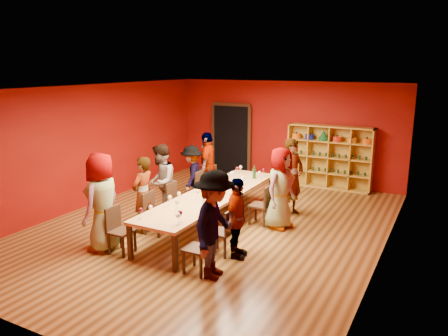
% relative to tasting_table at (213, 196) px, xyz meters
% --- Properties ---
extents(room_shell, '(7.10, 9.10, 3.04)m').
position_rel_tasting_table_xyz_m(room_shell, '(0.00, 0.00, 0.80)').
color(room_shell, '#583817').
rests_on(room_shell, ground).
extents(tasting_table, '(1.10, 4.50, 0.75)m').
position_rel_tasting_table_xyz_m(tasting_table, '(0.00, 0.00, 0.00)').
color(tasting_table, tan).
rests_on(tasting_table, ground).
extents(doorway, '(1.40, 0.17, 2.30)m').
position_rel_tasting_table_xyz_m(doorway, '(-1.80, 4.43, 0.42)').
color(doorway, black).
rests_on(doorway, ground).
extents(shelving_unit, '(2.40, 0.40, 1.80)m').
position_rel_tasting_table_xyz_m(shelving_unit, '(1.40, 4.32, 0.28)').
color(shelving_unit, '#B68E29').
rests_on(shelving_unit, ground).
extents(chair_person_left_0, '(0.42, 0.42, 0.89)m').
position_rel_tasting_table_xyz_m(chair_person_left_0, '(-0.91, -2.00, -0.20)').
color(chair_person_left_0, black).
rests_on(chair_person_left_0, ground).
extents(person_left_0, '(0.62, 0.98, 1.89)m').
position_rel_tasting_table_xyz_m(person_left_0, '(-1.27, -2.00, 0.24)').
color(person_left_0, beige).
rests_on(person_left_0, ground).
extents(chair_person_left_1, '(0.42, 0.42, 0.89)m').
position_rel_tasting_table_xyz_m(chair_person_left_1, '(-0.91, -0.92, -0.20)').
color(chair_person_left_1, black).
rests_on(chair_person_left_1, ground).
extents(person_left_1, '(0.44, 0.59, 1.63)m').
position_rel_tasting_table_xyz_m(person_left_1, '(-1.15, -0.92, 0.11)').
color(person_left_1, beige).
rests_on(person_left_1, ground).
extents(chair_person_left_2, '(0.42, 0.42, 0.89)m').
position_rel_tasting_table_xyz_m(chair_person_left_2, '(-0.91, -0.08, -0.20)').
color(chair_person_left_2, black).
rests_on(chair_person_left_2, ground).
extents(person_left_2, '(0.76, 0.96, 1.74)m').
position_rel_tasting_table_xyz_m(person_left_2, '(-1.30, -0.08, 0.17)').
color(person_left_2, pink).
rests_on(person_left_2, ground).
extents(chair_person_left_3, '(0.42, 0.42, 0.89)m').
position_rel_tasting_table_xyz_m(chair_person_left_3, '(-0.91, 1.13, -0.20)').
color(chair_person_left_3, black).
rests_on(chair_person_left_3, ground).
extents(person_left_3, '(0.73, 1.06, 1.52)m').
position_rel_tasting_table_xyz_m(person_left_3, '(-1.24, 1.13, 0.06)').
color(person_left_3, '#505055').
rests_on(person_left_3, ground).
extents(chair_person_left_4, '(0.42, 0.42, 0.89)m').
position_rel_tasting_table_xyz_m(chair_person_left_4, '(-0.91, 1.79, -0.20)').
color(chair_person_left_4, black).
rests_on(chair_person_left_4, ground).
extents(person_left_4, '(0.76, 1.13, 1.77)m').
position_rel_tasting_table_xyz_m(person_left_4, '(-1.16, 1.79, 0.19)').
color(person_left_4, pink).
rests_on(person_left_4, ground).
extents(chair_person_right_0, '(0.42, 0.42, 0.89)m').
position_rel_tasting_table_xyz_m(chair_person_right_0, '(0.91, -2.00, -0.20)').
color(chair_person_right_0, black).
rests_on(chair_person_right_0, ground).
extents(person_right_0, '(0.64, 1.24, 1.83)m').
position_rel_tasting_table_xyz_m(person_right_0, '(1.17, -2.00, 0.22)').
color(person_right_0, '#121333').
rests_on(person_right_0, ground).
extents(chair_person_right_1, '(0.42, 0.42, 0.89)m').
position_rel_tasting_table_xyz_m(chair_person_right_1, '(0.91, -1.15, -0.20)').
color(chair_person_right_1, black).
rests_on(chair_person_right_1, ground).
extents(person_right_1, '(0.58, 0.95, 1.51)m').
position_rel_tasting_table_xyz_m(person_right_1, '(1.15, -1.15, 0.06)').
color(person_right_1, silver).
rests_on(person_right_1, ground).
extents(chair_person_right_3, '(0.42, 0.42, 0.89)m').
position_rel_tasting_table_xyz_m(chair_person_right_3, '(0.91, 0.65, -0.20)').
color(chair_person_right_3, black).
rests_on(chair_person_right_3, ground).
extents(person_right_3, '(0.63, 0.94, 1.78)m').
position_rel_tasting_table_xyz_m(person_right_3, '(1.30, 0.65, 0.19)').
color(person_right_3, '#5C8EBE').
rests_on(person_right_3, ground).
extents(chair_person_right_4, '(0.42, 0.42, 0.89)m').
position_rel_tasting_table_xyz_m(chair_person_right_4, '(0.91, 1.57, -0.20)').
color(chair_person_right_4, black).
rests_on(chair_person_right_4, ground).
extents(person_right_4, '(0.66, 0.78, 1.82)m').
position_rel_tasting_table_xyz_m(person_right_4, '(1.25, 1.57, 0.21)').
color(person_right_4, '#151D3B').
rests_on(person_right_4, ground).
extents(wine_glass_0, '(0.08, 0.08, 0.21)m').
position_rel_tasting_table_xyz_m(wine_glass_0, '(-0.36, -1.08, 0.20)').
color(wine_glass_0, white).
rests_on(wine_glass_0, tasting_table).
extents(wine_glass_1, '(0.09, 0.09, 0.22)m').
position_rel_tasting_table_xyz_m(wine_glass_1, '(0.27, 0.95, 0.21)').
color(wine_glass_1, white).
rests_on(wine_glass_1, tasting_table).
extents(wine_glass_2, '(0.07, 0.07, 0.18)m').
position_rel_tasting_table_xyz_m(wine_glass_2, '(0.36, 1.69, 0.18)').
color(wine_glass_2, white).
rests_on(wine_glass_2, tasting_table).
extents(wine_glass_3, '(0.09, 0.09, 0.22)m').
position_rel_tasting_table_xyz_m(wine_glass_3, '(-0.37, -1.98, 0.21)').
color(wine_glass_3, white).
rests_on(wine_glass_3, tasting_table).
extents(wine_glass_4, '(0.09, 0.09, 0.22)m').
position_rel_tasting_table_xyz_m(wine_glass_4, '(-0.27, 0.74, 0.21)').
color(wine_glass_4, white).
rests_on(wine_glass_4, tasting_table).
extents(wine_glass_5, '(0.08, 0.08, 0.19)m').
position_rel_tasting_table_xyz_m(wine_glass_5, '(0.32, 0.10, 0.19)').
color(wine_glass_5, white).
rests_on(wine_glass_5, tasting_table).
extents(wine_glass_6, '(0.07, 0.07, 0.18)m').
position_rel_tasting_table_xyz_m(wine_glass_6, '(0.27, -0.11, 0.18)').
color(wine_glass_6, white).
rests_on(wine_glass_6, tasting_table).
extents(wine_glass_7, '(0.09, 0.09, 0.22)m').
position_rel_tasting_table_xyz_m(wine_glass_7, '(0.12, 0.26, 0.21)').
color(wine_glass_7, white).
rests_on(wine_glass_7, tasting_table).
extents(wine_glass_8, '(0.08, 0.08, 0.21)m').
position_rel_tasting_table_xyz_m(wine_glass_8, '(-0.29, 1.77, 0.20)').
color(wine_glass_8, white).
rests_on(wine_glass_8, tasting_table).
extents(wine_glass_9, '(0.09, 0.09, 0.22)m').
position_rel_tasting_table_xyz_m(wine_glass_9, '(-0.06, -1.27, 0.21)').
color(wine_glass_9, white).
rests_on(wine_glass_9, tasting_table).
extents(wine_glass_10, '(0.07, 0.07, 0.19)m').
position_rel_tasting_table_xyz_m(wine_glass_10, '(0.29, 0.88, 0.19)').
color(wine_glass_10, white).
rests_on(wine_glass_10, tasting_table).
extents(wine_glass_11, '(0.08, 0.08, 0.21)m').
position_rel_tasting_table_xyz_m(wine_glass_11, '(0.38, 1.91, 0.20)').
color(wine_glass_11, white).
rests_on(wine_glass_11, tasting_table).
extents(wine_glass_12, '(0.07, 0.07, 0.18)m').
position_rel_tasting_table_xyz_m(wine_glass_12, '(-0.37, -1.68, 0.18)').
color(wine_glass_12, white).
rests_on(wine_glass_12, tasting_table).
extents(wine_glass_13, '(0.08, 0.08, 0.20)m').
position_rel_tasting_table_xyz_m(wine_glass_13, '(-0.28, 1.96, 0.20)').
color(wine_glass_13, white).
rests_on(wine_glass_13, tasting_table).
extents(wine_glass_14, '(0.09, 0.09, 0.22)m').
position_rel_tasting_table_xyz_m(wine_glass_14, '(-0.07, -0.50, 0.21)').
color(wine_glass_14, white).
rests_on(wine_glass_14, tasting_table).
extents(wine_glass_15, '(0.09, 0.09, 0.22)m').
position_rel_tasting_table_xyz_m(wine_glass_15, '(0.38, -1.90, 0.21)').
color(wine_glass_15, white).
rests_on(wine_glass_15, tasting_table).
extents(wine_glass_16, '(0.07, 0.07, 0.18)m').
position_rel_tasting_table_xyz_m(wine_glass_16, '(-0.28, 1.00, 0.18)').
color(wine_glass_16, white).
rests_on(wine_glass_16, tasting_table).
extents(wine_glass_17, '(0.08, 0.08, 0.21)m').
position_rel_tasting_table_xyz_m(wine_glass_17, '(-0.17, 1.25, 0.20)').
color(wine_glass_17, white).
rests_on(wine_glass_17, tasting_table).
extents(wine_glass_18, '(0.08, 0.08, 0.20)m').
position_rel_tasting_table_xyz_m(wine_glass_18, '(0.32, -0.92, 0.20)').
color(wine_glass_18, white).
rests_on(wine_glass_18, tasting_table).
extents(wine_glass_19, '(0.08, 0.08, 0.20)m').
position_rel_tasting_table_xyz_m(wine_glass_19, '(-0.28, 0.18, 0.20)').
color(wine_glass_19, white).
rests_on(wine_glass_19, tasting_table).
extents(wine_glass_20, '(0.09, 0.09, 0.22)m').
position_rel_tasting_table_xyz_m(wine_glass_20, '(0.34, -1.78, 0.21)').
color(wine_glass_20, white).
rests_on(wine_glass_20, tasting_table).
extents(wine_glass_21, '(0.08, 0.08, 0.19)m').
position_rel_tasting_table_xyz_m(wine_glass_21, '(0.33, -0.79, 0.19)').
color(wine_glass_21, white).
rests_on(wine_glass_21, tasting_table).
extents(wine_glass_22, '(0.08, 0.08, 0.20)m').
position_rel_tasting_table_xyz_m(wine_glass_22, '(-0.36, -0.76, 0.19)').
color(wine_glass_22, white).
rests_on(wine_glass_22, tasting_table).
extents(wine_glass_23, '(0.08, 0.08, 0.20)m').
position_rel_tasting_table_xyz_m(wine_glass_23, '(-0.37, -0.01, 0.20)').
color(wine_glass_23, white).
rests_on(wine_glass_23, tasting_table).
extents(spittoon_bowl, '(0.28, 0.28, 0.15)m').
position_rel_tasting_table_xyz_m(spittoon_bowl, '(0.15, -0.34, 0.12)').
color(spittoon_bowl, '#B0B3B7').
rests_on(spittoon_bowl, tasting_table).
extents(carafe_a, '(0.11, 0.11, 0.24)m').
position_rel_tasting_table_xyz_m(carafe_a, '(-0.08, 0.19, 0.16)').
color(carafe_a, white).
rests_on(carafe_a, tasting_table).
extents(carafe_b, '(0.12, 0.12, 0.24)m').
position_rel_tasting_table_xyz_m(carafe_b, '(0.23, -0.26, 0.16)').
color(carafe_b, white).
rests_on(carafe_b, tasting_table).
extents(wine_bottle, '(0.10, 0.10, 0.34)m').
position_rel_tasting_table_xyz_m(wine_bottle, '(0.25, 1.62, 0.18)').
color(wine_bottle, '#133516').
rests_on(wine_bottle, tasting_table).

